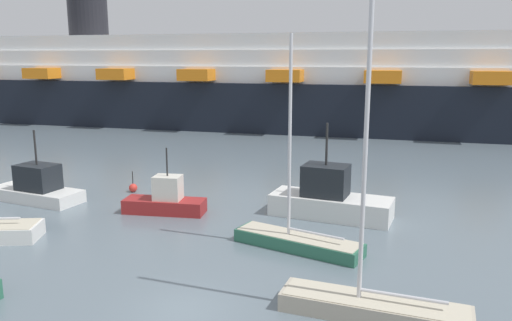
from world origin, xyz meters
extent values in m
plane|color=slate|center=(0.00, 0.00, 0.00)|extent=(600.00, 600.00, 0.00)
cube|color=#BCB29E|center=(7.32, 0.99, 0.36)|extent=(7.38, 2.70, 0.73)
cube|color=beige|center=(7.32, 0.99, 0.75)|extent=(7.07, 2.53, 0.04)
cylinder|color=silver|center=(6.75, 1.07, 7.45)|extent=(0.17, 0.17, 13.44)
cylinder|color=silver|center=(8.35, 0.84, 1.08)|extent=(3.23, 0.60, 0.14)
cube|color=#2D6B51|center=(3.51, 7.45, 0.34)|extent=(7.10, 3.95, 0.67)
cube|color=beige|center=(3.51, 7.45, 0.69)|extent=(6.79, 3.72, 0.04)
cylinder|color=silver|center=(2.99, 7.63, 5.84)|extent=(0.17, 0.17, 10.34)
cylinder|color=silver|center=(4.46, 7.11, 1.02)|extent=(2.98, 1.16, 0.13)
cube|color=maroon|center=(-5.71, 11.77, 0.45)|extent=(5.29, 1.97, 0.91)
cube|color=silver|center=(-5.45, 11.78, 1.68)|extent=(1.78, 1.38, 1.55)
cylinder|color=#262626|center=(-5.45, 11.78, 3.37)|extent=(0.10, 0.10, 1.82)
cube|color=white|center=(4.81, 13.24, 0.67)|extent=(7.85, 4.01, 1.35)
cube|color=#1E2328|center=(4.44, 13.31, 2.32)|extent=(3.07, 2.51, 1.95)
cylinder|color=#262626|center=(4.44, 13.31, 4.61)|extent=(0.15, 0.15, 2.62)
cube|color=white|center=(-15.59, 12.47, 0.43)|extent=(7.21, 3.81, 0.85)
cube|color=#1E2328|center=(-15.26, 12.40, 1.73)|extent=(3.08, 2.39, 1.76)
cylinder|color=#262626|center=(-15.26, 12.40, 3.80)|extent=(0.14, 0.14, 2.40)
sphere|color=red|center=(-9.98, 16.05, 0.31)|extent=(0.62, 0.62, 0.62)
cylinder|color=black|center=(-9.98, 16.05, 1.10)|extent=(0.06, 0.06, 0.94)
cube|color=black|center=(-14.59, 54.43, 3.25)|extent=(118.72, 22.90, 6.49)
cube|color=white|center=(-14.59, 54.43, 7.55)|extent=(109.19, 20.40, 2.12)
cube|color=white|center=(-14.59, 54.43, 9.68)|extent=(102.64, 19.18, 2.12)
cube|color=white|center=(-14.59, 54.43, 11.80)|extent=(96.09, 17.96, 2.12)
cube|color=orange|center=(-38.62, 47.13, 7.55)|extent=(4.42, 3.53, 1.49)
cube|color=orange|center=(-26.84, 46.50, 7.55)|extent=(4.42, 3.53, 1.49)
cube|color=orange|center=(-15.05, 45.86, 7.55)|extent=(4.42, 3.53, 1.49)
cube|color=orange|center=(-3.27, 45.22, 7.55)|extent=(4.42, 3.53, 1.49)
cube|color=orange|center=(8.51, 44.58, 7.55)|extent=(4.42, 3.53, 1.49)
cube|color=orange|center=(20.29, 43.94, 7.55)|extent=(4.42, 3.53, 1.49)
cylinder|color=black|center=(-35.80, 55.58, 15.81)|extent=(5.95, 5.95, 5.90)
camera|label=1|loc=(6.70, -17.35, 9.89)|focal=35.29mm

